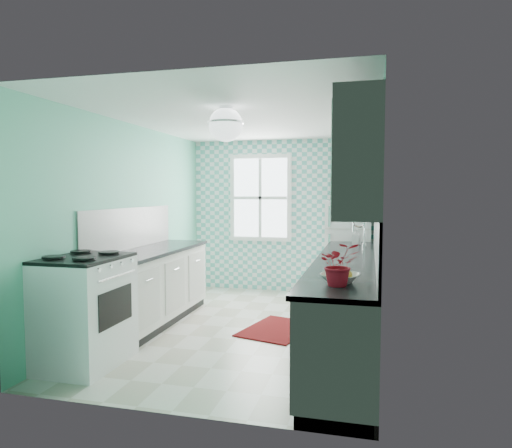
% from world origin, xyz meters
% --- Properties ---
extents(floor, '(3.00, 4.40, 0.02)m').
position_xyz_m(floor, '(0.00, 0.00, -0.01)').
color(floor, silver).
rests_on(floor, ground).
extents(ceiling, '(3.00, 4.40, 0.02)m').
position_xyz_m(ceiling, '(0.00, 0.00, 2.51)').
color(ceiling, white).
rests_on(ceiling, wall_back).
extents(wall_back, '(3.00, 0.02, 2.50)m').
position_xyz_m(wall_back, '(0.00, 2.21, 1.25)').
color(wall_back, '#66CBA7').
rests_on(wall_back, floor).
extents(wall_front, '(3.00, 0.02, 2.50)m').
position_xyz_m(wall_front, '(0.00, -2.21, 1.25)').
color(wall_front, '#66CBA7').
rests_on(wall_front, floor).
extents(wall_left, '(0.02, 4.40, 2.50)m').
position_xyz_m(wall_left, '(-1.51, 0.00, 1.25)').
color(wall_left, '#66CBA7').
rests_on(wall_left, floor).
extents(wall_right, '(0.02, 4.40, 2.50)m').
position_xyz_m(wall_right, '(1.51, 0.00, 1.25)').
color(wall_right, '#66CBA7').
rests_on(wall_right, floor).
extents(accent_wall, '(3.00, 0.01, 2.50)m').
position_xyz_m(accent_wall, '(0.00, 2.19, 1.25)').
color(accent_wall, '#57B3AA').
rests_on(accent_wall, wall_back).
extents(window, '(1.04, 0.05, 1.44)m').
position_xyz_m(window, '(-0.35, 2.16, 1.55)').
color(window, white).
rests_on(window, wall_back).
extents(backsplash_right, '(0.02, 3.60, 0.51)m').
position_xyz_m(backsplash_right, '(1.49, -0.40, 1.20)').
color(backsplash_right, white).
rests_on(backsplash_right, wall_right).
extents(backsplash_left, '(0.02, 2.15, 0.51)m').
position_xyz_m(backsplash_left, '(-1.49, -0.07, 1.20)').
color(backsplash_left, white).
rests_on(backsplash_left, wall_left).
extents(upper_cabinets_right, '(0.33, 3.20, 0.90)m').
position_xyz_m(upper_cabinets_right, '(1.33, -0.60, 1.90)').
color(upper_cabinets_right, silver).
rests_on(upper_cabinets_right, wall_right).
extents(upper_cabinet_fridge, '(0.40, 0.74, 0.40)m').
position_xyz_m(upper_cabinet_fridge, '(1.30, 1.83, 2.25)').
color(upper_cabinet_fridge, silver).
rests_on(upper_cabinet_fridge, wall_right).
extents(ceiling_light, '(0.34, 0.34, 0.35)m').
position_xyz_m(ceiling_light, '(0.00, -0.80, 2.32)').
color(ceiling_light, silver).
rests_on(ceiling_light, ceiling).
extents(base_cabinets_right, '(0.60, 3.60, 0.90)m').
position_xyz_m(base_cabinets_right, '(1.20, -0.40, 0.45)').
color(base_cabinets_right, white).
rests_on(base_cabinets_right, floor).
extents(countertop_right, '(0.63, 3.60, 0.04)m').
position_xyz_m(countertop_right, '(1.19, -0.40, 0.92)').
color(countertop_right, black).
rests_on(countertop_right, base_cabinets_right).
extents(base_cabinets_left, '(0.60, 2.15, 0.90)m').
position_xyz_m(base_cabinets_left, '(-1.20, -0.07, 0.45)').
color(base_cabinets_left, white).
rests_on(base_cabinets_left, floor).
extents(countertop_left, '(0.63, 2.15, 0.04)m').
position_xyz_m(countertop_left, '(-1.19, -0.07, 0.92)').
color(countertop_left, black).
rests_on(countertop_left, base_cabinets_left).
extents(fridge, '(0.66, 0.66, 1.52)m').
position_xyz_m(fridge, '(1.11, 1.81, 0.76)').
color(fridge, white).
rests_on(fridge, floor).
extents(stove, '(0.68, 0.85, 1.03)m').
position_xyz_m(stove, '(-1.20, -1.49, 0.54)').
color(stove, white).
rests_on(stove, floor).
extents(sink, '(0.44, 0.37, 0.53)m').
position_xyz_m(sink, '(1.20, 0.74, 0.93)').
color(sink, silver).
rests_on(sink, countertop_right).
extents(rug, '(0.90, 1.11, 0.02)m').
position_xyz_m(rug, '(0.37, 0.04, 0.01)').
color(rug, '#600103').
rests_on(rug, floor).
extents(dish_towel, '(0.06, 0.25, 0.37)m').
position_xyz_m(dish_towel, '(0.89, 0.60, 0.48)').
color(dish_towel, '#5C9A8A').
rests_on(dish_towel, base_cabinets_right).
extents(fruit_bowl, '(0.35, 0.35, 0.07)m').
position_xyz_m(fruit_bowl, '(1.20, -1.65, 0.98)').
color(fruit_bowl, white).
rests_on(fruit_bowl, countertop_right).
extents(potted_plant, '(0.36, 0.34, 0.33)m').
position_xyz_m(potted_plant, '(1.20, -1.78, 1.11)').
color(potted_plant, '#B9081F').
rests_on(potted_plant, countertop_right).
extents(soap_bottle, '(0.12, 0.12, 0.21)m').
position_xyz_m(soap_bottle, '(1.25, 0.99, 1.05)').
color(soap_bottle, '#9DBAD0').
rests_on(soap_bottle, countertop_right).
extents(microwave, '(0.53, 0.38, 0.29)m').
position_xyz_m(microwave, '(1.11, 1.81, 1.66)').
color(microwave, white).
rests_on(microwave, fridge).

